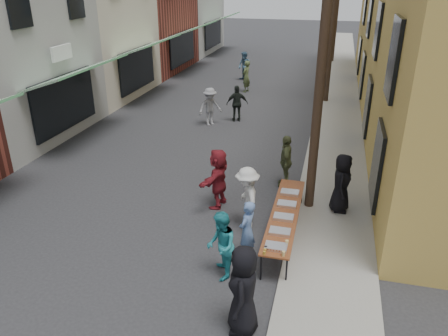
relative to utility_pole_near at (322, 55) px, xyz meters
The scene contains 27 objects.
ground 6.91m from the utility_pole_near, 145.10° to the right, with size 120.00×120.00×0.00m, color #28282B.
sidewalk 12.82m from the utility_pole_near, 86.66° to the left, with size 2.20×60.00×0.10m, color gray.
storefront_row 18.65m from the utility_pole_near, 140.09° to the left, with size 8.00×37.00×9.00m.
utility_pole_near is the anchor object (origin of this frame).
utility_pole_mid 12.00m from the utility_pole_near, 90.00° to the left, with size 0.26×0.26×9.00m, color #2D2116.
utility_pole_far 24.00m from the utility_pole_near, 90.00° to the left, with size 0.26×0.26×9.00m, color #2D2116.
serving_table 4.22m from the utility_pole_near, 106.65° to the right, with size 0.70×4.00×0.75m.
catering_tray_sausage 5.08m from the utility_pole_near, 98.82° to the right, with size 0.50×0.33×0.08m, color maroon.
catering_tray_foil_b 4.67m from the utility_pole_near, 100.84° to the right, with size 0.50×0.33×0.08m, color #B2B2B7.
catering_tray_buns 4.29m from the utility_pole_near, 104.36° to the right, with size 0.50×0.33×0.08m, color tan.
catering_tray_foil_d 3.99m from the utility_pole_near, 111.10° to the right, with size 0.50×0.33×0.08m, color #B2B2B7.
catering_tray_buns_end 3.81m from the utility_pole_near, 128.07° to the right, with size 0.50×0.33×0.08m, color tan.
condiment_jar_a 5.31m from the utility_pole_near, 101.40° to the right, with size 0.07×0.07×0.08m, color #A57F26.
condiment_jar_b 5.24m from the utility_pole_near, 101.71° to the right, with size 0.07×0.07×0.08m, color #A57F26.
condiment_jar_c 5.18m from the utility_pole_near, 102.03° to the right, with size 0.07×0.07×0.08m, color #A57F26.
cup_stack 5.22m from the utility_pole_near, 95.16° to the right, with size 0.08×0.08×0.12m, color tan.
guest_front_a 6.40m from the utility_pole_near, 99.72° to the right, with size 0.93×0.61×1.91m, color black.
guest_front_b 4.90m from the utility_pole_near, 114.32° to the right, with size 0.57×0.37×1.56m, color #5774A9.
guest_front_c 5.53m from the utility_pole_near, 114.79° to the right, with size 0.81×0.63×1.66m, color teal.
guest_front_d 4.22m from the utility_pole_near, 136.65° to the right, with size 1.15×0.66×1.79m, color silver.
guest_front_e 3.98m from the utility_pole_near, 123.58° to the left, with size 1.02×0.43×1.74m, color #525A34.
guest_queue_back 4.50m from the utility_pole_near, 169.15° to the right, with size 1.69×0.54×1.82m, color maroon.
server 3.63m from the utility_pole_near, ahead, with size 0.85×0.56×1.75m, color black.
passerby_left 9.18m from the utility_pole_near, 126.48° to the left, with size 1.12×0.64×1.73m, color gray.
passerby_mid 9.35m from the utility_pole_near, 117.26° to the left, with size 1.00×0.41×1.70m, color black.
passerby_right 14.44m from the utility_pole_near, 109.45° to the left, with size 0.66×0.43×1.81m, color #516138.
passerby_far 17.30m from the utility_pole_near, 108.48° to the left, with size 0.89×0.69×1.83m, color #4B7291.
Camera 1 is at (4.67, -8.73, 6.47)m, focal length 35.00 mm.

